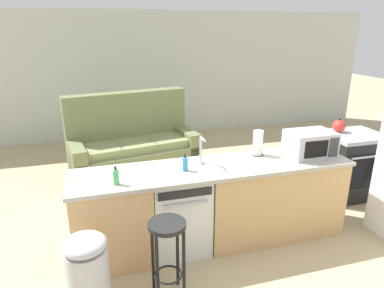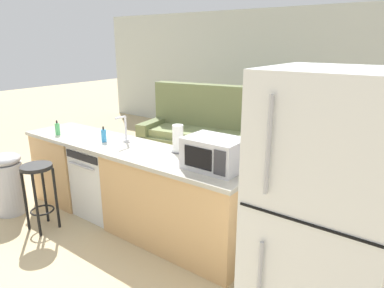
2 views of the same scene
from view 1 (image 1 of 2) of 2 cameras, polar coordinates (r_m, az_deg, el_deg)
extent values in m
plane|color=tan|center=(3.94, 1.45, -16.09)|extent=(24.00, 24.00, 0.00)
cube|color=beige|center=(7.45, -6.13, 11.36)|extent=(10.00, 0.06, 2.60)
cube|color=tan|center=(3.58, -13.11, -12.39)|extent=(0.75, 0.62, 0.86)
cube|color=tan|center=(4.01, 12.95, -8.77)|extent=(1.55, 0.62, 0.86)
cube|color=#ADA899|center=(3.56, 3.88, -3.96)|extent=(2.94, 0.66, 0.04)
cube|color=brown|center=(3.96, 3.61, -15.24)|extent=(2.86, 0.56, 0.08)
cube|color=silver|center=(3.66, -2.30, -11.30)|extent=(0.58, 0.58, 0.84)
cube|color=black|center=(3.23, -1.11, -8.32)|extent=(0.52, 0.01, 0.08)
cylinder|color=#B2B2B7|center=(3.27, -1.04, -9.99)|extent=(0.44, 0.02, 0.02)
cube|color=black|center=(5.26, 24.80, -3.37)|extent=(0.76, 0.64, 0.85)
cube|color=black|center=(5.02, 27.22, -4.22)|extent=(0.53, 0.01, 0.43)
cylinder|color=silver|center=(4.93, 27.80, -1.86)|extent=(0.61, 0.03, 0.03)
cube|color=#A8AAB2|center=(5.12, 25.48, 1.31)|extent=(0.76, 0.64, 0.05)
torus|color=black|center=(4.91, 24.96, 0.93)|extent=(0.16, 0.16, 0.01)
torus|color=black|center=(5.14, 27.86, 1.23)|extent=(0.16, 0.16, 0.01)
torus|color=black|center=(5.10, 23.13, 1.79)|extent=(0.16, 0.16, 0.01)
torus|color=black|center=(5.32, 26.01, 2.05)|extent=(0.16, 0.16, 0.01)
cube|color=#B7B7BC|center=(4.00, 19.04, 0.07)|extent=(0.50, 0.36, 0.28)
cube|color=black|center=(3.83, 20.03, -0.84)|extent=(0.27, 0.01, 0.18)
cube|color=#2D2D33|center=(3.96, 22.55, -0.54)|extent=(0.11, 0.01, 0.21)
cylinder|color=silver|center=(3.60, 1.44, -3.02)|extent=(0.07, 0.07, 0.03)
cylinder|color=silver|center=(3.55, 1.46, -0.85)|extent=(0.02, 0.02, 0.26)
cylinder|color=silver|center=(3.45, 1.83, 0.81)|extent=(0.02, 0.14, 0.02)
cylinder|color=#4C4C51|center=(3.91, 10.80, -1.72)|extent=(0.14, 0.14, 0.01)
cylinder|color=white|center=(3.86, 10.93, 0.24)|extent=(0.11, 0.11, 0.27)
cylinder|color=#338CCC|center=(3.40, -1.16, -3.37)|extent=(0.06, 0.06, 0.14)
cylinder|color=black|center=(3.37, -1.17, -1.99)|extent=(0.02, 0.02, 0.04)
cylinder|color=#4CB266|center=(3.19, -12.54, -5.45)|extent=(0.06, 0.06, 0.14)
cylinder|color=black|center=(3.15, -12.65, -3.99)|extent=(0.02, 0.02, 0.04)
sphere|color=red|center=(5.08, 23.30, 2.78)|extent=(0.17, 0.17, 0.17)
sphere|color=black|center=(5.05, 23.43, 3.81)|extent=(0.03, 0.03, 0.03)
cone|color=red|center=(5.12, 24.02, 3.01)|extent=(0.08, 0.04, 0.06)
cylinder|color=black|center=(2.89, -4.20, -13.27)|extent=(0.32, 0.32, 0.04)
cylinder|color=black|center=(3.00, -5.78, -20.64)|extent=(0.03, 0.03, 0.70)
cylinder|color=black|center=(3.04, -1.36, -19.99)|extent=(0.03, 0.03, 0.70)
cylinder|color=black|center=(3.18, -6.56, -18.14)|extent=(0.03, 0.03, 0.70)
cylinder|color=black|center=(3.21, -2.43, -17.57)|extent=(0.03, 0.03, 0.70)
torus|color=black|center=(3.19, -3.97, -20.91)|extent=(0.25, 0.25, 0.02)
cylinder|color=#B7B7BC|center=(3.09, -16.82, -21.22)|extent=(0.34, 0.34, 0.62)
ellipsoid|color=#B7B7BC|center=(2.87, -17.52, -15.68)|extent=(0.35, 0.35, 0.14)
cube|color=#667047|center=(5.67, -9.48, -2.58)|extent=(2.13, 1.24, 0.42)
cube|color=#667047|center=(5.84, -10.66, 2.38)|extent=(2.01, 0.59, 1.27)
cube|color=#667047|center=(5.47, -18.58, -3.03)|extent=(0.35, 0.92, 0.62)
cube|color=#667047|center=(5.93, -1.22, -0.31)|extent=(0.35, 0.92, 0.62)
cube|color=#7D8959|center=(5.42, -15.04, -0.98)|extent=(0.66, 0.72, 0.12)
cube|color=#7D8959|center=(5.53, -9.48, -0.15)|extent=(0.66, 0.72, 0.12)
cube|color=#7D8959|center=(5.70, -4.20, 0.64)|extent=(0.66, 0.72, 0.12)
camera|label=2|loc=(3.85, 63.55, 4.29)|focal=32.00mm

